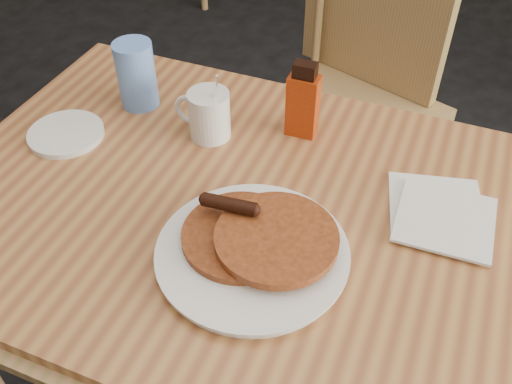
# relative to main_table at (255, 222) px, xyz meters

# --- Properties ---
(main_table) EXTENTS (1.24, 0.85, 0.75)m
(main_table) POSITION_rel_main_table_xyz_m (0.00, 0.00, 0.00)
(main_table) COLOR #AA703C
(main_table) RESTS_ON floor
(chair_main_far) EXTENTS (0.58, 0.59, 1.02)m
(chair_main_far) POSITION_rel_main_table_xyz_m (-0.00, 0.77, -0.10)
(chair_main_far) COLOR #A7774E
(chair_main_far) RESTS_ON floor
(pancake_plate) EXTENTS (0.32, 0.32, 0.07)m
(pancake_plate) POSITION_rel_main_table_xyz_m (0.04, -0.11, 0.06)
(pancake_plate) COLOR silver
(pancake_plate) RESTS_ON main_table
(coffee_mug) EXTENTS (0.12, 0.08, 0.16)m
(coffee_mug) POSITION_rel_main_table_xyz_m (-0.17, 0.15, 0.09)
(coffee_mug) COLOR silver
(coffee_mug) RESTS_ON main_table
(syrup_bottle) EXTENTS (0.06, 0.04, 0.16)m
(syrup_bottle) POSITION_rel_main_table_xyz_m (0.00, 0.24, 0.12)
(syrup_bottle) COLOR maroon
(syrup_bottle) RESTS_ON main_table
(napkin_stack) EXTENTS (0.20, 0.22, 0.01)m
(napkin_stack) POSITION_rel_main_table_xyz_m (0.31, 0.11, 0.05)
(napkin_stack) COLOR silver
(napkin_stack) RESTS_ON main_table
(blue_tumbler) EXTENTS (0.10, 0.10, 0.14)m
(blue_tumbler) POSITION_rel_main_table_xyz_m (-0.36, 0.20, 0.11)
(blue_tumbler) COLOR #608EE3
(blue_tumbler) RESTS_ON main_table
(side_saucer) EXTENTS (0.19, 0.19, 0.01)m
(side_saucer) POSITION_rel_main_table_xyz_m (-0.44, 0.03, 0.05)
(side_saucer) COLOR silver
(side_saucer) RESTS_ON main_table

